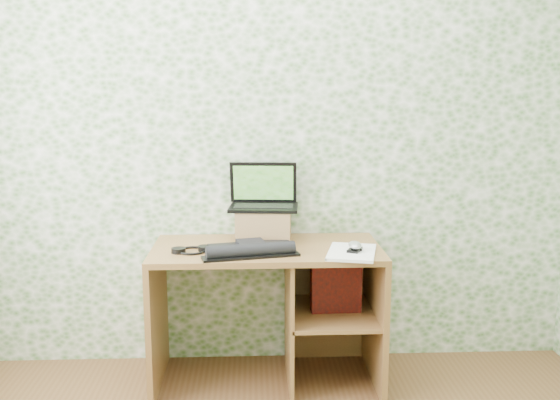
{
  "coord_description": "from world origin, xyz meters",
  "views": [
    {
      "loc": [
        -0.07,
        -1.74,
        1.58
      ],
      "look_at": [
        0.07,
        1.39,
        1.01
      ],
      "focal_mm": 40.0,
      "sensor_mm": 36.0,
      "label": 1
    }
  ],
  "objects_px": {
    "riser": "(264,225)",
    "notepad": "(352,252)",
    "keyboard": "(251,249)",
    "laptop": "(264,197)",
    "desk": "(281,294)"
  },
  "relations": [
    {
      "from": "keyboard",
      "to": "notepad",
      "type": "xyz_separation_m",
      "value": [
        0.51,
        -0.02,
        -0.02
      ]
    },
    {
      "from": "desk",
      "to": "keyboard",
      "type": "height_order",
      "value": "keyboard"
    },
    {
      "from": "riser",
      "to": "notepad",
      "type": "height_order",
      "value": "riser"
    },
    {
      "from": "riser",
      "to": "notepad",
      "type": "distance_m",
      "value": 0.54
    },
    {
      "from": "desk",
      "to": "riser",
      "type": "bearing_deg",
      "value": 127.79
    },
    {
      "from": "riser",
      "to": "laptop",
      "type": "xyz_separation_m",
      "value": [
        -0.0,
        0.04,
        0.15
      ]
    },
    {
      "from": "keyboard",
      "to": "laptop",
      "type": "bearing_deg",
      "value": 64.93
    },
    {
      "from": "desk",
      "to": "riser",
      "type": "relative_size",
      "value": 4.12
    },
    {
      "from": "desk",
      "to": "laptop",
      "type": "distance_m",
      "value": 0.53
    },
    {
      "from": "desk",
      "to": "laptop",
      "type": "relative_size",
      "value": 3.08
    },
    {
      "from": "notepad",
      "to": "keyboard",
      "type": "bearing_deg",
      "value": -169.21
    },
    {
      "from": "laptop",
      "to": "keyboard",
      "type": "xyz_separation_m",
      "value": [
        -0.07,
        -0.32,
        -0.21
      ]
    },
    {
      "from": "laptop",
      "to": "desk",
      "type": "bearing_deg",
      "value": -54.94
    },
    {
      "from": "laptop",
      "to": "keyboard",
      "type": "height_order",
      "value": "laptop"
    },
    {
      "from": "keyboard",
      "to": "notepad",
      "type": "distance_m",
      "value": 0.51
    }
  ]
}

